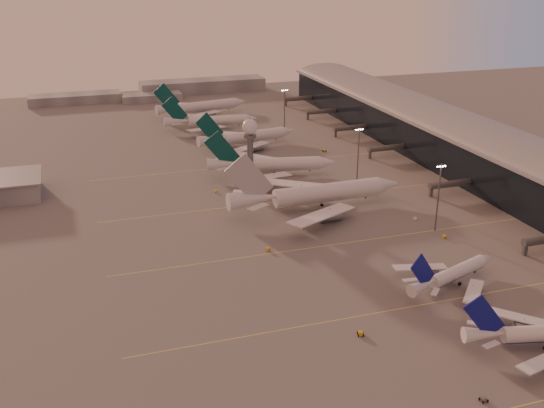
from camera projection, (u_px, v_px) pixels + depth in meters
name	position (u px, v px, depth m)	size (l,w,h in m)	color
ground	(363.00, 338.00, 163.64)	(700.00, 700.00, 0.00)	#585655
taxiway_markings	(371.00, 238.00, 221.97)	(180.00, 185.25, 0.02)	#E8DF52
terminal	(474.00, 149.00, 288.69)	(57.00, 362.00, 23.04)	black
radar_tower	(250.00, 140.00, 263.89)	(6.40, 6.40, 31.10)	#505256
mast_b	(439.00, 194.00, 223.37)	(3.60, 0.56, 25.00)	#505256
mast_c	(358.00, 153.00, 270.67)	(3.60, 0.56, 25.00)	#505256
mast_d	(284.00, 109.00, 349.87)	(3.60, 0.56, 25.00)	#505256
distant_horizon	(166.00, 90.00, 451.19)	(165.00, 37.50, 9.00)	slate
narrowbody_near	(539.00, 336.00, 158.65)	(39.54, 31.18, 15.70)	silver
narrowbody_mid	(452.00, 276.00, 188.95)	(36.84, 28.87, 15.01)	silver
widebody_white	(317.00, 198.00, 246.97)	(72.23, 57.84, 25.40)	silver
greentail_a	(272.00, 167.00, 285.04)	(57.87, 46.28, 21.26)	silver
greentail_b	(248.00, 139.00, 330.08)	(55.41, 44.40, 20.25)	silver
greentail_c	(211.00, 123.00, 363.02)	(54.03, 43.49, 19.62)	silver
greentail_d	(203.00, 109.00, 395.65)	(60.29, 48.26, 22.09)	silver
gsv_tug_near	(484.00, 400.00, 139.95)	(2.29, 3.64, 1.01)	#515456
gsv_tug_mid	(361.00, 334.00, 164.45)	(4.24, 3.26, 1.07)	gold
gsv_truck_b	(445.00, 235.00, 221.63)	(5.89, 2.68, 2.30)	gold
gsv_truck_c	(269.00, 247.00, 212.14)	(6.01, 4.54, 2.31)	gold
gsv_catering_b	(416.00, 215.00, 236.64)	(4.90, 2.49, 3.94)	silver
gsv_tug_far	(257.00, 198.00, 257.88)	(3.98, 4.17, 1.03)	silver
gsv_truck_d	(215.00, 190.00, 265.10)	(2.27, 5.16, 2.02)	gold
gsv_tug_hangar	(324.00, 151.00, 320.97)	(4.12, 2.73, 1.12)	gold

